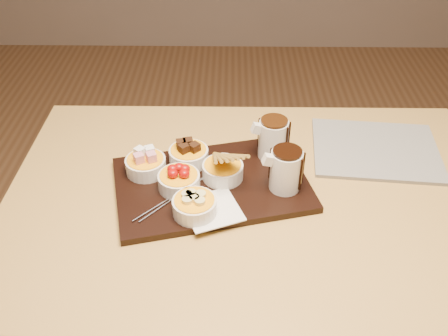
{
  "coord_description": "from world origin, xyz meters",
  "views": [
    {
      "loc": [
        -0.06,
        -0.91,
        1.54
      ],
      "look_at": [
        -0.07,
        0.02,
        0.81
      ],
      "focal_mm": 40.0,
      "sensor_mm": 36.0,
      "label": 1
    }
  ],
  "objects_px": {
    "newspaper": "(376,150)",
    "serving_board": "(212,184)",
    "pitcher_dark_chocolate": "(286,170)",
    "pitcher_milk_chocolate": "(273,139)",
    "dining_table": "(253,222)",
    "bowl_strawberries": "(179,181)"
  },
  "relations": [
    {
      "from": "pitcher_milk_chocolate",
      "to": "pitcher_dark_chocolate",
      "type": "bearing_deg",
      "value": -94.4
    },
    {
      "from": "dining_table",
      "to": "bowl_strawberries",
      "type": "distance_m",
      "value": 0.23
    },
    {
      "from": "bowl_strawberries",
      "to": "pitcher_dark_chocolate",
      "type": "relative_size",
      "value": 0.98
    },
    {
      "from": "newspaper",
      "to": "serving_board",
      "type": "bearing_deg",
      "value": -154.9
    },
    {
      "from": "serving_board",
      "to": "pitcher_dark_chocolate",
      "type": "relative_size",
      "value": 4.51
    },
    {
      "from": "dining_table",
      "to": "bowl_strawberries",
      "type": "height_order",
      "value": "bowl_strawberries"
    },
    {
      "from": "dining_table",
      "to": "bowl_strawberries",
      "type": "bearing_deg",
      "value": -178.61
    },
    {
      "from": "bowl_strawberries",
      "to": "pitcher_dark_chocolate",
      "type": "xyz_separation_m",
      "value": [
        0.25,
        0.01,
        0.03
      ]
    },
    {
      "from": "dining_table",
      "to": "newspaper",
      "type": "xyz_separation_m",
      "value": [
        0.33,
        0.18,
        0.1
      ]
    },
    {
      "from": "bowl_strawberries",
      "to": "pitcher_milk_chocolate",
      "type": "distance_m",
      "value": 0.27
    },
    {
      "from": "serving_board",
      "to": "pitcher_dark_chocolate",
      "type": "xyz_separation_m",
      "value": [
        0.17,
        -0.02,
        0.06
      ]
    },
    {
      "from": "pitcher_milk_chocolate",
      "to": "newspaper",
      "type": "distance_m",
      "value": 0.29
    },
    {
      "from": "bowl_strawberries",
      "to": "pitcher_milk_chocolate",
      "type": "xyz_separation_m",
      "value": [
        0.23,
        0.13,
        0.03
      ]
    },
    {
      "from": "pitcher_dark_chocolate",
      "to": "newspaper",
      "type": "relative_size",
      "value": 0.31
    },
    {
      "from": "dining_table",
      "to": "pitcher_milk_chocolate",
      "type": "height_order",
      "value": "pitcher_milk_chocolate"
    },
    {
      "from": "newspaper",
      "to": "pitcher_milk_chocolate",
      "type": "bearing_deg",
      "value": -165.37
    },
    {
      "from": "dining_table",
      "to": "newspaper",
      "type": "distance_m",
      "value": 0.39
    },
    {
      "from": "serving_board",
      "to": "newspaper",
      "type": "relative_size",
      "value": 1.4
    },
    {
      "from": "pitcher_dark_chocolate",
      "to": "serving_board",
      "type": "bearing_deg",
      "value": 160.02
    },
    {
      "from": "pitcher_dark_chocolate",
      "to": "newspaper",
      "type": "height_order",
      "value": "pitcher_dark_chocolate"
    },
    {
      "from": "bowl_strawberries",
      "to": "pitcher_milk_chocolate",
      "type": "relative_size",
      "value": 0.98
    },
    {
      "from": "bowl_strawberries",
      "to": "newspaper",
      "type": "xyz_separation_m",
      "value": [
        0.51,
        0.18,
        -0.03
      ]
    }
  ]
}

